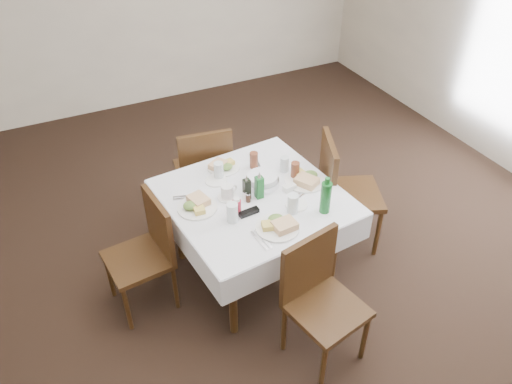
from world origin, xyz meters
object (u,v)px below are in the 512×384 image
Objects in this scene: chair_south at (318,293)px; ketchup_bottle at (237,206)px; water_w at (232,213)px; water_s at (293,204)px; chair_north at (204,168)px; water_e at (284,164)px; green_bottle at (326,197)px; chair_east at (340,187)px; dining_table at (254,205)px; chair_west at (148,247)px; water_n at (219,170)px; bread_basket at (262,180)px; coffee_mug at (227,192)px; oil_cruet_dark at (247,188)px; oil_cruet_green at (259,186)px.

ketchup_bottle is (-0.25, 0.70, 0.29)m from chair_south.
water_s is at bearing -12.92° from water_w.
ketchup_bottle is (-0.10, -0.92, 0.28)m from chair_north.
green_bottle is (0.01, -0.56, 0.06)m from water_e.
chair_east is at bearing 25.78° from water_s.
chair_east is 1.09m from water_w.
chair_south is 7.50× the size of water_e.
dining_table is at bearing 33.37° from ketchup_bottle.
chair_south is 0.80m from ketchup_bottle.
chair_west is at bearing 133.53° from chair_south.
ketchup_bottle is at bearing -146.63° from dining_table.
chair_east is (0.79, 0.02, -0.10)m from dining_table.
water_e is 0.44× the size of green_bottle.
dining_table is at bearing -5.48° from chair_west.
dining_table is at bearing -66.30° from water_n.
bread_basket is 0.30m from coffee_mug.
chair_north is 7.31× the size of ketchup_bottle.
oil_cruet_dark is 0.19m from ketchup_bottle.
oil_cruet_dark is 1.29× the size of coffee_mug.
chair_east is 1.01m from water_n.
chair_east reaches higher than ketchup_bottle.
chair_south is at bearing -75.18° from coffee_mug.
oil_cruet_dark is (-0.17, -0.10, 0.05)m from bread_basket.
water_e is at bearing 12.74° from coffee_mug.
dining_table is at bearing -152.36° from water_e.
green_bottle is at bearing -23.92° from ketchup_bottle.
water_s is at bearing -20.43° from chair_west.
chair_north is 0.80m from water_e.
oil_cruet_green is (0.17, -0.35, 0.03)m from water_n.
bread_basket is at bearing 86.25° from chair_south.
chair_east is at bearing 42.98° from green_bottle.
water_e is 0.71m from water_w.
chair_east is at bearing -2.06° from chair_west.
oil_cruet_green is (-0.03, 0.80, 0.33)m from chair_south.
chair_east is at bearing 1.44° from dining_table.
water_n reaches higher than coffee_mug.
water_e is (0.19, 0.47, -0.01)m from water_s.
water_e is at bearing 31.62° from water_w.
water_w is at bearing -102.43° from water_n.
dining_table is 4.72× the size of green_bottle.
chair_east reaches higher than dining_table.
chair_west is at bearing 174.52° from dining_table.
water_e is at bearing 33.49° from oil_cruet_green.
chair_south is (0.15, -1.62, -0.01)m from chair_north.
coffee_mug is at bearing 104.82° from chair_south.
oil_cruet_green is at bearing 117.95° from water_s.
green_bottle is at bearing -41.53° from oil_cruet_dark.
dining_table is at bearing -140.66° from bread_basket.
bread_basket is at bearing 54.81° from oil_cruet_green.
dining_table is 0.18m from oil_cruet_dark.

